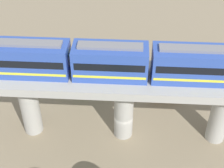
{
  "coord_description": "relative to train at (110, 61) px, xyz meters",
  "views": [
    {
      "loc": [
        24.34,
        0.35,
        25.89
      ],
      "look_at": [
        -2.5,
        -1.31,
        4.5
      ],
      "focal_mm": 54.08,
      "sensor_mm": 36.0,
      "label": 1
    }
  ],
  "objects": [
    {
      "name": "tree_mid_lot",
      "position": [
        -7.47,
        -2.97,
        -5.69
      ],
      "size": [
        3.74,
        3.74,
        5.22
      ],
      "color": "brown",
      "rests_on": "ground"
    },
    {
      "name": "train",
      "position": [
        0.0,
        0.0,
        0.0
      ],
      "size": [
        2.64,
        20.5,
        3.24
      ],
      "color": "#2D4CA5",
      "rests_on": "viaduct"
    },
    {
      "name": "parked_car_black",
      "position": [
        -10.18,
        11.28,
        -8.28
      ],
      "size": [
        2.47,
        4.44,
        1.76
      ],
      "rotation": [
        0.0,
        0.0,
        -0.17
      ],
      "color": "black",
      "rests_on": "ground"
    },
    {
      "name": "viaduct",
      "position": [
        0.0,
        1.31,
        -3.34
      ],
      "size": [
        5.2,
        28.85,
        7.49
      ],
      "color": "#A8A59E",
      "rests_on": "ground"
    },
    {
      "name": "parked_car_orange",
      "position": [
        -6.39,
        5.91,
        -8.28
      ],
      "size": [
        1.85,
        4.22,
        1.76
      ],
      "rotation": [
        0.0,
        0.0,
        -0.01
      ],
      "color": "orange",
      "rests_on": "ground"
    },
    {
      "name": "ground_plane",
      "position": [
        0.0,
        1.31,
        -9.03
      ],
      "size": [
        120.0,
        120.0,
        0.0
      ],
      "primitive_type": "plane",
      "color": "#84755B"
    },
    {
      "name": "parked_car_blue",
      "position": [
        -12.36,
        -8.02,
        -8.28
      ],
      "size": [
        2.24,
        4.37,
        1.76
      ],
      "rotation": [
        0.0,
        0.0,
        0.11
      ],
      "color": "#284CB7",
      "rests_on": "ground"
    }
  ]
}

